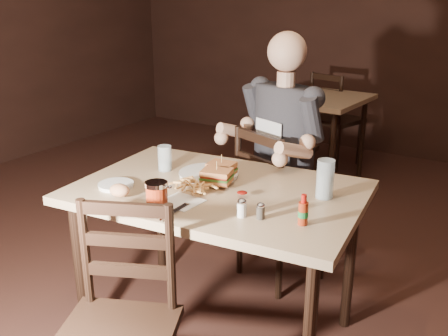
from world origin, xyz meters
The scene contains 23 objects.
room_shell centered at (0.00, 0.00, 1.40)m, with size 7.00×7.00×7.00m.
main_table centered at (0.26, 0.04, 0.69)m, with size 1.34×0.97×0.77m.
bg_table centered at (-0.20, 2.31, 0.68)m, with size 0.85×0.85×0.77m.
chair_far centered at (0.28, 0.69, 0.46)m, with size 0.42×0.46×0.91m, color black, non-canonical shape.
bg_chair_far centered at (-0.20, 2.86, 0.45)m, with size 0.42×0.46×0.90m, color black, non-canonical shape.
bg_chair_near centered at (-0.20, 1.76, 0.43)m, with size 0.40×0.44×0.86m, color black, non-canonical shape.
diner centered at (0.26, 0.64, 0.94)m, with size 0.55×0.43×0.94m, color #2A2A2E, non-canonical shape.
dinner_plate centered at (0.14, 0.15, 0.78)m, with size 0.28×0.28×0.02m, color white.
sandwich_left centered at (0.24, 0.06, 0.84)m, with size 0.13×0.11×0.11m, color #BF7946, non-canonical shape.
sandwich_right centered at (0.21, 0.16, 0.84)m, with size 0.12×0.10×0.10m, color #BF7946, non-canonical shape.
fries_pile centered at (0.19, -0.06, 0.80)m, with size 0.25×0.17×0.04m, color #F4BA70, non-canonical shape.
ketchup_dollop centered at (0.41, 0.00, 0.79)m, with size 0.05×0.05×0.01m, color maroon.
glass_left centered at (-0.09, 0.10, 0.83)m, with size 0.07×0.07×0.12m, color silver.
glass_right centered at (0.71, 0.19, 0.85)m, with size 0.07×0.07×0.17m, color silver.
hot_sauce centered at (0.74, -0.10, 0.83)m, with size 0.04×0.04×0.12m, color maroon, non-canonical shape.
salt_shaker centered at (0.51, -0.17, 0.80)m, with size 0.04×0.04×0.07m, color white, non-canonical shape.
pepper_shaker centered at (0.58, -0.14, 0.80)m, with size 0.03×0.03×0.06m, color #38332D, non-canonical shape.
syrup_dispenser centered at (0.18, -0.28, 0.83)m, with size 0.09×0.09×0.12m, color maroon, non-canonical shape.
napkin centered at (0.22, -0.18, 0.77)m, with size 0.16×0.15×0.00m, color white.
knife centered at (0.27, -0.28, 0.78)m, with size 0.01×0.19×0.00m, color silver.
fork centered at (0.26, -0.27, 0.78)m, with size 0.01×0.16×0.01m, color silver.
side_plate centered at (-0.13, -0.19, 0.78)m, with size 0.16×0.16×0.01m, color white.
bread_roll centered at (-0.02, -0.28, 0.81)m, with size 0.09×0.07×0.05m, color tan.
Camera 1 is at (1.39, -1.70, 1.58)m, focal length 40.00 mm.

